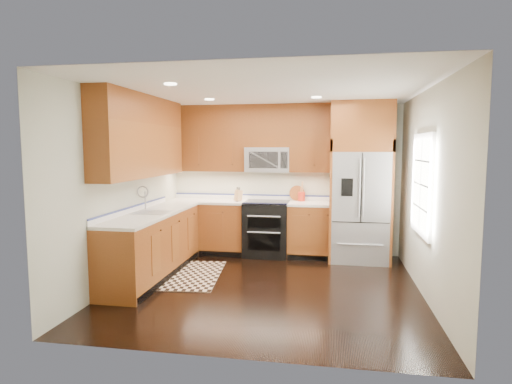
% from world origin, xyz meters
% --- Properties ---
extents(ground, '(4.00, 4.00, 0.00)m').
position_xyz_m(ground, '(0.00, 0.00, 0.00)').
color(ground, black).
rests_on(ground, ground).
extents(wall_back, '(4.00, 0.02, 2.60)m').
position_xyz_m(wall_back, '(0.00, 2.00, 1.30)').
color(wall_back, beige).
rests_on(wall_back, ground).
extents(wall_left, '(0.02, 4.00, 2.60)m').
position_xyz_m(wall_left, '(-2.00, 0.00, 1.30)').
color(wall_left, beige).
rests_on(wall_left, ground).
extents(wall_right, '(0.02, 4.00, 2.60)m').
position_xyz_m(wall_right, '(2.00, 0.00, 1.30)').
color(wall_right, beige).
rests_on(wall_right, ground).
extents(window, '(0.04, 1.10, 1.30)m').
position_xyz_m(window, '(1.98, 0.20, 1.40)').
color(window, white).
rests_on(window, ground).
extents(base_cabinets, '(2.85, 3.00, 0.90)m').
position_xyz_m(base_cabinets, '(-1.23, 0.90, 0.45)').
color(base_cabinets, brown).
rests_on(base_cabinets, ground).
extents(countertop, '(2.86, 3.01, 0.04)m').
position_xyz_m(countertop, '(-1.09, 1.01, 0.92)').
color(countertop, white).
rests_on(countertop, base_cabinets).
extents(upper_cabinets, '(2.85, 3.00, 1.15)m').
position_xyz_m(upper_cabinets, '(-1.15, 1.09, 2.02)').
color(upper_cabinets, brown).
rests_on(upper_cabinets, ground).
extents(range, '(0.76, 0.67, 0.95)m').
position_xyz_m(range, '(-0.25, 1.67, 0.47)').
color(range, black).
rests_on(range, ground).
extents(microwave, '(0.76, 0.40, 0.42)m').
position_xyz_m(microwave, '(-0.25, 1.80, 1.66)').
color(microwave, '#B2B2B7').
rests_on(microwave, ground).
extents(refrigerator, '(0.98, 0.75, 2.60)m').
position_xyz_m(refrigerator, '(1.30, 1.63, 1.30)').
color(refrigerator, '#B2B2B7').
rests_on(refrigerator, ground).
extents(sink_faucet, '(0.54, 0.44, 0.37)m').
position_xyz_m(sink_faucet, '(-1.73, 0.23, 0.99)').
color(sink_faucet, '#B2B2B7').
rests_on(sink_faucet, countertop).
extents(rug, '(1.04, 1.56, 0.01)m').
position_xyz_m(rug, '(-1.20, 0.33, 0.01)').
color(rug, black).
rests_on(rug, ground).
extents(knife_block, '(0.13, 0.15, 0.25)m').
position_xyz_m(knife_block, '(-0.75, 1.68, 1.04)').
color(knife_block, tan).
rests_on(knife_block, countertop).
extents(utensil_crock, '(0.12, 0.12, 0.34)m').
position_xyz_m(utensil_crock, '(0.33, 1.86, 1.06)').
color(utensil_crock, '#B42816').
rests_on(utensil_crock, countertop).
extents(cutting_board, '(0.30, 0.30, 0.02)m').
position_xyz_m(cutting_board, '(0.25, 1.94, 0.95)').
color(cutting_board, brown).
rests_on(cutting_board, countertop).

